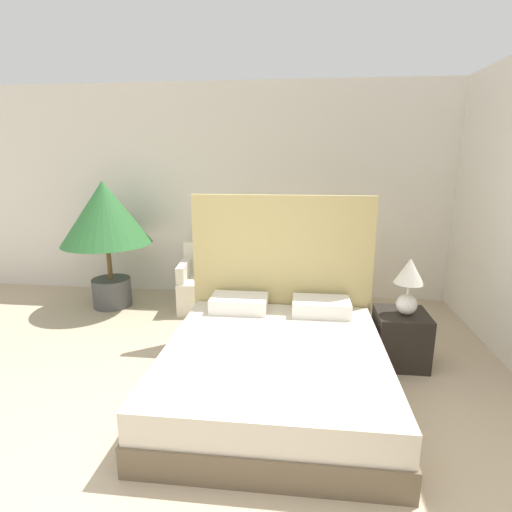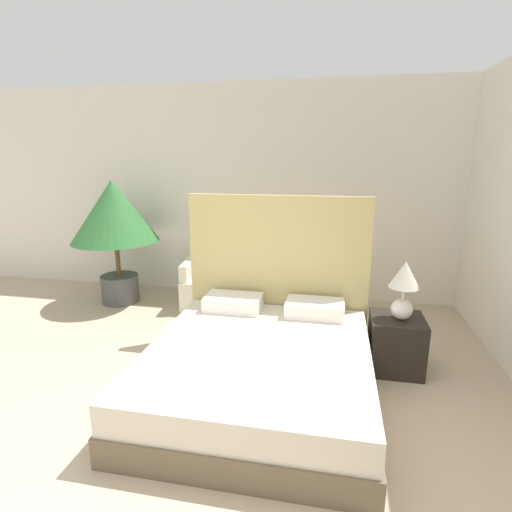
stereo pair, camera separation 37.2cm
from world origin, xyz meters
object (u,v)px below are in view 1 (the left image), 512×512
object	(u,v)px
bed	(275,359)
nightstand	(400,338)
armchair_near_window_right	(270,290)
armchair_near_window_left	(203,287)
potted_palm	(105,220)
table_lamp	(409,281)

from	to	relation	value
bed	nightstand	bearing A→B (deg)	27.25
bed	armchair_near_window_right	bearing A→B (deg)	95.97
armchair_near_window_right	nightstand	bearing A→B (deg)	-47.70
armchair_near_window_left	potted_palm	distance (m)	1.51
armchair_near_window_left	bed	bearing A→B (deg)	-65.82
bed	nightstand	world-z (taller)	bed
table_lamp	bed	bearing A→B (deg)	-154.17
armchair_near_window_right	table_lamp	distance (m)	1.95
armchair_near_window_right	armchair_near_window_left	bearing A→B (deg)	174.78
bed	armchair_near_window_right	size ratio (longest dim) A/B	2.47
bed	armchair_near_window_left	bearing A→B (deg)	120.36
potted_palm	table_lamp	xyz separation A→B (m)	(3.47, -1.17, -0.32)
bed	table_lamp	distance (m)	1.42
armchair_near_window_left	armchair_near_window_right	world-z (taller)	same
armchair_near_window_right	table_lamp	size ratio (longest dim) A/B	1.52
armchair_near_window_right	table_lamp	xyz separation A→B (m)	(1.37, -1.26, 0.57)
armchair_near_window_left	nightstand	world-z (taller)	armchair_near_window_left
potted_palm	nightstand	world-z (taller)	potted_palm
potted_palm	table_lamp	distance (m)	3.67
bed	potted_palm	xyz separation A→B (m)	(-2.29, 1.74, 0.87)
table_lamp	potted_palm	bearing A→B (deg)	161.37
nightstand	table_lamp	xyz separation A→B (m)	(0.02, -0.03, 0.58)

